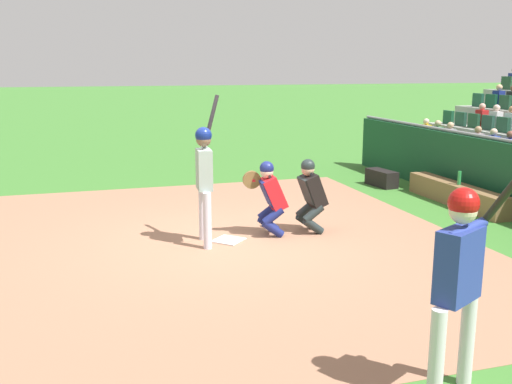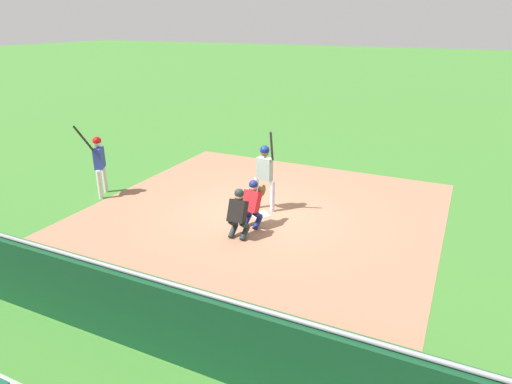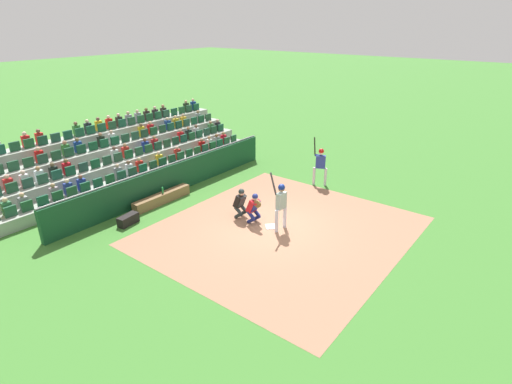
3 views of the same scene
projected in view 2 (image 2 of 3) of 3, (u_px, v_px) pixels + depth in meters
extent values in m
plane|color=#3B762C|center=(260.00, 215.00, 12.46)|extent=(160.00, 160.00, 0.00)
cube|color=#9D6E52|center=(267.00, 208.00, 12.88)|extent=(9.43, 8.66, 0.01)
cube|color=white|center=(260.00, 214.00, 12.45)|extent=(0.62, 0.62, 0.02)
cylinder|color=silver|center=(256.00, 193.00, 12.76)|extent=(0.14, 0.14, 0.90)
cylinder|color=silver|center=(272.00, 197.00, 12.53)|extent=(0.14, 0.14, 0.90)
cube|color=#90A29B|center=(265.00, 169.00, 12.37)|extent=(0.43, 0.25, 0.64)
sphere|color=brown|center=(265.00, 152.00, 12.20)|extent=(0.23, 0.23, 0.23)
sphere|color=navy|center=(265.00, 150.00, 12.17)|extent=(0.26, 0.26, 0.26)
cylinder|color=#90A29B|center=(266.00, 159.00, 12.22)|extent=(0.45, 0.17, 0.14)
cylinder|color=#90A29B|center=(271.00, 160.00, 12.14)|extent=(0.17, 0.15, 0.13)
cylinder|color=black|center=(272.00, 146.00, 11.84)|extent=(0.11, 0.30, 0.83)
sphere|color=black|center=(272.00, 159.00, 12.09)|extent=(0.06, 0.06, 0.06)
cylinder|color=navy|center=(247.00, 220.00, 11.77)|extent=(0.16, 0.39, 0.34)
cylinder|color=navy|center=(247.00, 212.00, 11.69)|extent=(0.16, 0.39, 0.33)
cylinder|color=navy|center=(258.00, 223.00, 11.63)|extent=(0.16, 0.39, 0.34)
cylinder|color=navy|center=(258.00, 215.00, 11.55)|extent=(0.16, 0.39, 0.33)
cube|color=red|center=(251.00, 201.00, 11.46)|extent=(0.45, 0.47, 0.60)
cube|color=navy|center=(254.00, 200.00, 11.56)|extent=(0.39, 0.26, 0.44)
sphere|color=beige|center=(253.00, 187.00, 11.42)|extent=(0.22, 0.22, 0.22)
cube|color=black|center=(253.00, 187.00, 11.42)|extent=(0.21, 0.13, 0.20)
sphere|color=navy|center=(253.00, 185.00, 11.40)|extent=(0.24, 0.24, 0.24)
cylinder|color=brown|center=(262.00, 190.00, 11.60)|extent=(0.09, 0.30, 0.30)
cylinder|color=red|center=(260.00, 195.00, 11.47)|extent=(0.13, 0.39, 0.22)
cylinder|color=#212A2B|center=(233.00, 231.00, 11.19)|extent=(0.14, 0.39, 0.34)
cylinder|color=#212A2B|center=(233.00, 223.00, 11.11)|extent=(0.14, 0.38, 0.33)
cylinder|color=#212A2B|center=(245.00, 233.00, 11.06)|extent=(0.14, 0.39, 0.34)
cylinder|color=#212A2B|center=(245.00, 225.00, 10.98)|extent=(0.14, 0.38, 0.33)
cube|color=black|center=(238.00, 211.00, 10.87)|extent=(0.43, 0.43, 0.60)
cube|color=#212A2B|center=(240.00, 209.00, 10.97)|extent=(0.38, 0.22, 0.45)
sphere|color=tan|center=(239.00, 196.00, 10.82)|extent=(0.22, 0.22, 0.22)
cube|color=black|center=(239.00, 196.00, 10.82)|extent=(0.20, 0.11, 0.20)
sphere|color=#212A2B|center=(239.00, 193.00, 10.80)|extent=(0.24, 0.24, 0.24)
cube|color=#134225|center=(115.00, 304.00, 7.42)|extent=(12.31, 0.24, 1.36)
cylinder|color=gray|center=(110.00, 267.00, 7.16)|extent=(12.31, 0.07, 0.07)
cube|color=brown|center=(192.00, 327.00, 7.61)|extent=(2.92, 0.40, 0.44)
cylinder|color=green|center=(188.00, 308.00, 7.51)|extent=(0.07, 0.07, 0.28)
cube|color=black|center=(324.00, 346.00, 7.20)|extent=(0.90, 0.47, 0.39)
cylinder|color=silver|center=(105.00, 179.00, 13.95)|extent=(0.18, 0.18, 0.88)
cylinder|color=silver|center=(100.00, 185.00, 13.44)|extent=(0.18, 0.18, 0.88)
cube|color=navy|center=(99.00, 158.00, 13.43)|extent=(0.41, 0.51, 0.62)
sphere|color=beige|center=(97.00, 143.00, 13.26)|extent=(0.23, 0.23, 0.23)
sphere|color=red|center=(97.00, 141.00, 13.24)|extent=(0.25, 0.25, 0.25)
cylinder|color=navy|center=(96.00, 149.00, 13.27)|extent=(0.26, 0.49, 0.14)
cylinder|color=navy|center=(95.00, 151.00, 13.10)|extent=(0.10, 0.16, 0.13)
cylinder|color=black|center=(83.00, 138.00, 12.86)|extent=(0.43, 0.35, 0.77)
sphere|color=black|center=(93.00, 150.00, 13.04)|extent=(0.06, 0.06, 0.06)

